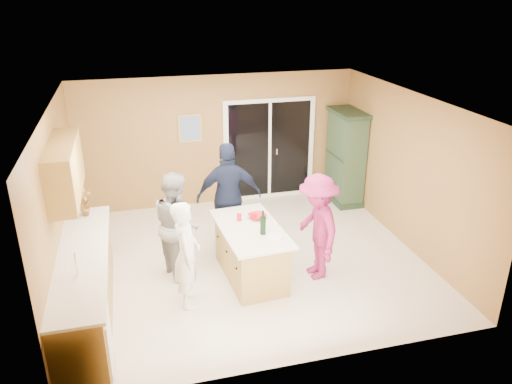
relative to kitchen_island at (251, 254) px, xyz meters
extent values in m
plane|color=silver|center=(0.09, 0.49, -0.40)|extent=(5.50, 5.50, 0.00)
cube|color=white|center=(0.09, 0.49, 2.20)|extent=(5.50, 5.00, 0.10)
cube|color=tan|center=(0.09, 2.99, 0.90)|extent=(5.50, 0.10, 2.60)
cube|color=tan|center=(0.09, -2.01, 0.90)|extent=(5.50, 0.10, 2.60)
cube|color=tan|center=(-2.66, 0.49, 0.90)|extent=(0.10, 5.00, 2.60)
cube|color=tan|center=(2.84, 0.49, 0.90)|extent=(0.10, 5.00, 2.60)
cube|color=#A3843F|center=(-2.36, -0.41, 0.05)|extent=(0.60, 3.00, 0.90)
cube|color=white|center=(-2.35, -1.51, 0.00)|extent=(0.62, 0.60, 0.72)
cube|color=silver|center=(-2.35, -0.41, 0.52)|extent=(0.65, 3.05, 0.04)
cylinder|color=silver|center=(-2.36, -0.91, 0.69)|extent=(0.02, 0.02, 0.30)
cube|color=#A3843F|center=(-2.49, 0.29, 1.48)|extent=(0.35, 1.60, 0.75)
cube|color=white|center=(1.14, 2.96, 0.65)|extent=(1.90, 0.05, 2.10)
cube|color=black|center=(1.14, 2.94, 0.65)|extent=(1.70, 0.03, 1.94)
cube|color=white|center=(1.14, 2.94, 0.65)|extent=(0.06, 0.04, 1.94)
cube|color=silver|center=(1.29, 2.93, 0.60)|extent=(0.02, 0.03, 0.12)
cube|color=tan|center=(-0.46, 2.97, 1.20)|extent=(0.46, 0.03, 0.56)
cube|color=#496098|center=(-0.46, 2.96, 1.20)|extent=(0.38, 0.02, 0.48)
cube|color=#A3843F|center=(0.00, 0.00, 0.01)|extent=(0.84, 1.47, 0.81)
cube|color=silver|center=(0.00, 0.00, 0.43)|extent=(0.99, 1.66, 0.04)
cube|color=black|center=(0.00, 0.00, -0.35)|extent=(0.76, 1.39, 0.09)
cube|color=#203322|center=(2.58, 2.39, -0.34)|extent=(0.53, 1.00, 0.11)
cube|color=#354F36|center=(2.58, 2.39, 0.54)|extent=(0.47, 0.94, 1.77)
cube|color=#203322|center=(2.58, 2.39, 1.47)|extent=(0.55, 1.03, 0.08)
imported|color=white|center=(-1.01, -0.45, 0.38)|extent=(0.44, 0.61, 1.55)
imported|color=#969698|center=(-1.05, 0.44, 0.43)|extent=(0.83, 0.95, 1.65)
imported|color=#192037|center=(-0.11, 1.04, 0.53)|extent=(1.11, 0.52, 1.84)
imported|color=#972157|center=(0.98, -0.20, 0.43)|extent=(0.64, 1.08, 1.65)
imported|color=red|center=(0.18, 0.28, 0.48)|extent=(0.32, 0.32, 0.06)
imported|color=#AC2111|center=(-2.36, 0.82, 0.77)|extent=(0.24, 0.17, 0.44)
cylinder|color=red|center=(-0.11, 0.27, 0.50)|extent=(0.09, 0.09, 0.11)
cylinder|color=red|center=(0.13, 0.26, 0.50)|extent=(0.09, 0.09, 0.10)
cylinder|color=black|center=(0.12, -0.24, 0.58)|extent=(0.08, 0.08, 0.27)
cylinder|color=black|center=(0.12, -0.24, 0.76)|extent=(0.03, 0.03, 0.10)
cylinder|color=white|center=(0.25, -0.38, 0.46)|extent=(0.27, 0.27, 0.02)
camera|label=1|loc=(-1.59, -6.42, 3.77)|focal=35.00mm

